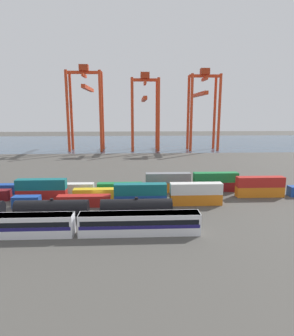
% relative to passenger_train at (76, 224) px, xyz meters
% --- Properties ---
extents(ground_plane, '(420.00, 420.00, 0.00)m').
position_rel_passenger_train_xyz_m(ground_plane, '(1.29, 60.00, -2.14)').
color(ground_plane, '#4C4944').
extents(harbour_water, '(400.00, 110.00, 0.01)m').
position_rel_passenger_train_xyz_m(harbour_water, '(1.29, 156.11, -2.14)').
color(harbour_water, '#384C60').
rests_on(harbour_water, ground_plane).
extents(passenger_train, '(43.79, 3.14, 3.90)m').
position_rel_passenger_train_xyz_m(passenger_train, '(0.00, 0.00, 0.00)').
color(passenger_train, silver).
rests_on(passenger_train, ground_plane).
extents(freight_tank_row, '(48.07, 3.08, 4.54)m').
position_rel_passenger_train_xyz_m(freight_tank_row, '(-6.16, 7.39, 0.03)').
color(freight_tank_row, '#232326').
rests_on(freight_tank_row, ground_plane).
extents(shipping_container_2, '(6.04, 2.44, 2.60)m').
position_rel_passenger_train_xyz_m(shipping_container_2, '(-14.32, 15.94, -0.84)').
color(shipping_container_2, '#1C4299').
rests_on(shipping_container_2, ground_plane).
extents(shipping_container_3, '(12.10, 2.44, 2.60)m').
position_rel_passenger_train_xyz_m(shipping_container_3, '(-1.31, 15.94, -0.84)').
color(shipping_container_3, '#AD211C').
rests_on(shipping_container_3, ground_plane).
extents(shipping_container_4, '(12.10, 2.44, 2.60)m').
position_rel_passenger_train_xyz_m(shipping_container_4, '(11.69, 15.94, -0.84)').
color(shipping_container_4, '#1C4299').
rests_on(shipping_container_4, ground_plane).
extents(shipping_container_5, '(12.10, 2.44, 2.60)m').
position_rel_passenger_train_xyz_m(shipping_container_5, '(11.69, 15.94, 1.76)').
color(shipping_container_5, '#146066').
rests_on(shipping_container_5, shipping_container_4).
extents(shipping_container_6, '(12.10, 2.44, 2.60)m').
position_rel_passenger_train_xyz_m(shipping_container_6, '(24.70, 15.94, -0.84)').
color(shipping_container_6, orange).
rests_on(shipping_container_6, ground_plane).
extents(shipping_container_7, '(12.10, 2.44, 2.60)m').
position_rel_passenger_train_xyz_m(shipping_container_7, '(24.70, 15.94, 1.76)').
color(shipping_container_7, silver).
rests_on(shipping_container_7, shipping_container_6).
extents(shipping_container_9, '(12.10, 2.44, 2.60)m').
position_rel_passenger_train_xyz_m(shipping_container_9, '(-12.61, 21.61, -0.84)').
color(shipping_container_9, '#AD211C').
rests_on(shipping_container_9, ground_plane).
extents(shipping_container_10, '(12.10, 2.44, 2.60)m').
position_rel_passenger_train_xyz_m(shipping_container_10, '(-12.61, 21.61, 1.76)').
color(shipping_container_10, '#146066').
rests_on(shipping_container_10, shipping_container_9).
extents(shipping_container_11, '(12.10, 2.44, 2.60)m').
position_rel_passenger_train_xyz_m(shipping_container_11, '(1.16, 21.61, -0.84)').
color(shipping_container_11, gold).
rests_on(shipping_container_11, ground_plane).
extents(shipping_container_12, '(6.04, 2.44, 2.60)m').
position_rel_passenger_train_xyz_m(shipping_container_12, '(14.93, 21.61, -0.84)').
color(shipping_container_12, '#197538').
rests_on(shipping_container_12, ground_plane).
extents(shipping_container_13, '(6.04, 2.44, 2.60)m').
position_rel_passenger_train_xyz_m(shipping_container_13, '(28.70, 21.61, -0.84)').
color(shipping_container_13, maroon).
rests_on(shipping_container_13, ground_plane).
extents(shipping_container_14, '(12.10, 2.44, 2.60)m').
position_rel_passenger_train_xyz_m(shipping_container_14, '(42.48, 21.61, -0.84)').
color(shipping_container_14, orange).
rests_on(shipping_container_14, ground_plane).
extents(shipping_container_15, '(12.10, 2.44, 2.60)m').
position_rel_passenger_train_xyz_m(shipping_container_15, '(42.48, 21.61, 1.76)').
color(shipping_container_15, '#AD211C').
rests_on(shipping_container_15, shipping_container_14).
extents(shipping_container_18, '(12.10, 2.44, 2.60)m').
position_rel_passenger_train_xyz_m(shipping_container_18, '(-19.71, 27.28, -0.84)').
color(shipping_container_18, '#1C4299').
rests_on(shipping_container_18, ground_plane).
extents(shipping_container_19, '(12.10, 2.44, 2.60)m').
position_rel_passenger_train_xyz_m(shipping_container_19, '(-6.65, 27.28, -0.84)').
color(shipping_container_19, silver).
rests_on(shipping_container_19, ground_plane).
extents(shipping_container_20, '(12.10, 2.44, 2.60)m').
position_rel_passenger_train_xyz_m(shipping_container_20, '(6.42, 27.28, -0.84)').
color(shipping_container_20, '#197538').
rests_on(shipping_container_20, ground_plane).
extents(shipping_container_21, '(12.10, 2.44, 2.60)m').
position_rel_passenger_train_xyz_m(shipping_container_21, '(19.49, 27.28, -0.84)').
color(shipping_container_21, orange).
rests_on(shipping_container_21, ground_plane).
extents(shipping_container_22, '(12.10, 2.44, 2.60)m').
position_rel_passenger_train_xyz_m(shipping_container_22, '(19.49, 27.28, 1.76)').
color(shipping_container_22, slate).
rests_on(shipping_container_22, shipping_container_21).
extents(shipping_container_23, '(12.10, 2.44, 2.60)m').
position_rel_passenger_train_xyz_m(shipping_container_23, '(32.55, 27.28, -0.84)').
color(shipping_container_23, maroon).
rests_on(shipping_container_23, ground_plane).
extents(shipping_container_24, '(12.10, 2.44, 2.60)m').
position_rel_passenger_train_xyz_m(shipping_container_24, '(32.55, 27.28, 1.76)').
color(shipping_container_24, '#197538').
rests_on(shipping_container_24, shipping_container_23).
extents(gantry_crane_west, '(19.07, 35.70, 46.10)m').
position_rel_passenger_train_xyz_m(gantry_crane_west, '(-15.98, 116.89, 26.19)').
color(gantry_crane_west, red).
rests_on(gantry_crane_west, ground_plane).
extents(gantry_crane_central, '(15.70, 41.05, 42.38)m').
position_rel_passenger_train_xyz_m(gantry_crane_central, '(16.78, 117.83, 23.43)').
color(gantry_crane_central, red).
rests_on(gantry_crane_central, ground_plane).
extents(gantry_crane_east, '(16.98, 38.49, 44.63)m').
position_rel_passenger_train_xyz_m(gantry_crane_east, '(49.55, 117.37, 24.90)').
color(gantry_crane_east, red).
rests_on(gantry_crane_east, ground_plane).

